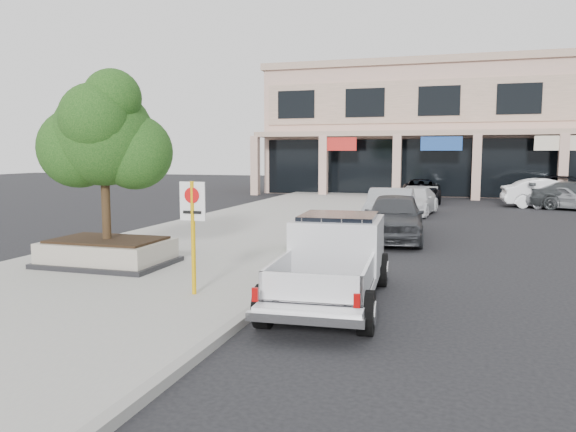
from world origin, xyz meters
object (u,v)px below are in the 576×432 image
object	(u,v)px
curb_car_c	(414,201)
no_parking_sign	(193,222)
lot_car_d	(567,189)
planter_tree	(112,137)
curb_car_d	(421,191)
lot_car_a	(563,197)
pickup_truck	(331,262)
lot_car_b	(549,193)
curb_car_a	(394,217)
curb_car_b	(390,209)
planter	(108,252)

from	to	relation	value
curb_car_c	no_parking_sign	bearing A→B (deg)	-93.00
no_parking_sign	lot_car_d	size ratio (longest dim) A/B	0.39
planter_tree	curb_car_d	size ratio (longest dim) A/B	0.79
curb_car_c	lot_car_d	world-z (taller)	lot_car_d
curb_car_c	lot_car_a	world-z (taller)	same
no_parking_sign	lot_car_a	xyz separation A→B (m)	(10.35, 22.53, -0.97)
planter_tree	lot_car_a	bearing A→B (deg)	55.95
curb_car_d	lot_car_d	xyz separation A→B (m)	(8.53, 2.91, 0.12)
lot_car_a	pickup_truck	bearing A→B (deg)	-175.18
curb_car_c	lot_car_d	xyz separation A→B (m)	(8.39, 9.90, 0.15)
lot_car_b	curb_car_d	bearing A→B (deg)	75.03
pickup_truck	curb_car_c	world-z (taller)	pickup_truck
curb_car_a	lot_car_a	world-z (taller)	curb_car_a
planter_tree	lot_car_d	size ratio (longest dim) A/B	0.68
planter_tree	pickup_truck	world-z (taller)	planter_tree
curb_car_a	curb_car_c	size ratio (longest dim) A/B	1.05
curb_car_b	curb_car_c	xyz separation A→B (m)	(0.48, 5.48, -0.13)
planter	lot_car_d	xyz separation A→B (m)	(14.85, 25.54, 0.34)
lot_car_a	curb_car_a	bearing A→B (deg)	175.12
no_parking_sign	lot_car_a	size ratio (longest dim) A/B	0.59
planter	curb_car_d	size ratio (longest dim) A/B	0.63
curb_car_d	lot_car_d	world-z (taller)	lot_car_d
pickup_truck	curb_car_b	world-z (taller)	pickup_truck
planter_tree	lot_car_b	xyz separation A→B (m)	(13.13, 21.28, -2.62)
planter_tree	lot_car_a	size ratio (longest dim) A/B	1.02
pickup_truck	lot_car_b	xyz separation A→B (m)	(7.07, 22.88, -0.06)
no_parking_sign	curb_car_c	distance (m)	18.01
no_parking_sign	planter_tree	bearing A→B (deg)	146.29
lot_car_a	curb_car_b	bearing A→B (deg)	166.64
lot_car_d	no_parking_sign	bearing A→B (deg)	177.08
lot_car_d	lot_car_a	bearing A→B (deg)	-171.69
curb_car_b	curb_car_d	xyz separation A→B (m)	(0.34, 12.47, -0.10)
lot_car_a	lot_car_d	world-z (taller)	lot_car_d
curb_car_a	no_parking_sign	bearing A→B (deg)	-112.19
curb_car_b	lot_car_d	distance (m)	17.76
planter_tree	lot_car_a	distance (m)	24.64
pickup_truck	lot_car_d	xyz separation A→B (m)	(8.65, 26.99, -0.04)
planter	no_parking_sign	world-z (taller)	no_parking_sign
planter	lot_car_b	xyz separation A→B (m)	(13.26, 21.43, 0.32)
no_parking_sign	curb_car_d	size ratio (longest dim) A/B	0.45
lot_car_a	lot_car_b	size ratio (longest dim) A/B	0.81
curb_car_b	curb_car_c	bearing A→B (deg)	83.29
curb_car_c	lot_car_a	bearing A→B (deg)	39.47
planter	no_parking_sign	xyz separation A→B (m)	(3.49, -2.09, 1.16)
planter	curb_car_b	bearing A→B (deg)	59.55
curb_car_b	planter_tree	bearing A→B (deg)	-121.93
lot_car_a	planter_tree	bearing A→B (deg)	170.03
curb_car_c	lot_car_d	size ratio (longest dim) A/B	0.78
pickup_truck	curb_car_c	xyz separation A→B (m)	(0.26, 17.09, -0.19)
lot_car_d	pickup_truck	bearing A→B (deg)	-178.35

